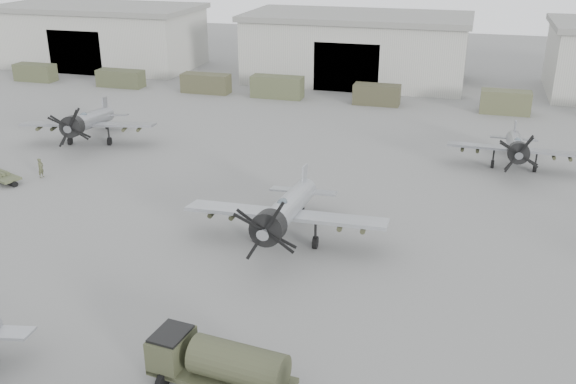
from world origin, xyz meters
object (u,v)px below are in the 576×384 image
object	(u,v)px
aircraft_far_1	(516,147)
ground_crew	(41,168)
aircraft_far_0	(87,122)
aircraft_mid_2	(285,212)
fuel_tanker	(219,362)

from	to	relation	value
aircraft_far_1	ground_crew	world-z (taller)	aircraft_far_1
aircraft_far_1	ground_crew	distance (m)	39.06
aircraft_far_0	aircraft_far_1	size ratio (longest dim) A/B	1.11
aircraft_far_1	ground_crew	xyz separation A→B (m)	(-37.03, -12.37, -1.23)
aircraft_mid_2	aircraft_far_1	world-z (taller)	aircraft_mid_2
aircraft_mid_2	aircraft_far_0	world-z (taller)	aircraft_mid_2
aircraft_mid_2	aircraft_far_0	distance (m)	27.64
aircraft_far_0	fuel_tanker	xyz separation A→B (m)	(24.51, -28.85, -0.83)
fuel_tanker	ground_crew	world-z (taller)	fuel_tanker
aircraft_far_0	aircraft_far_1	bearing A→B (deg)	-8.14
aircraft_far_1	aircraft_far_0	bearing A→B (deg)	-173.40
aircraft_far_1	ground_crew	bearing A→B (deg)	-160.68
aircraft_far_1	fuel_tanker	world-z (taller)	aircraft_far_1
aircraft_far_1	ground_crew	size ratio (longest dim) A/B	6.87
fuel_tanker	ground_crew	size ratio (longest dim) A/B	4.07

